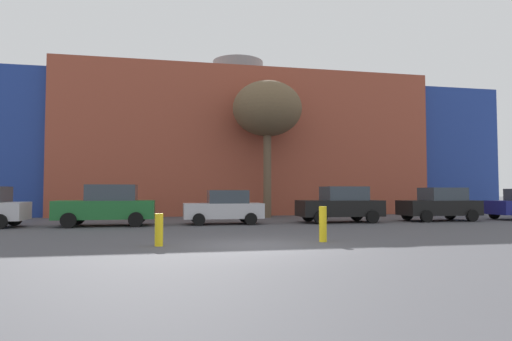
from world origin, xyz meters
The scene contains 9 objects.
ground_plane centered at (0.00, 0.00, 0.00)m, with size 200.00×200.00×0.00m, color #47474C.
building_backdrop centered at (2.87, 21.39, 4.90)m, with size 37.93×12.22×11.90m.
parked_car_1 centered at (-5.22, 8.55, 0.94)m, with size 4.37×2.14×1.90m.
parked_car_2 centered at (0.19, 8.55, 0.82)m, with size 3.79×1.86×1.64m.
parked_car_3 centered at (6.19, 8.55, 0.91)m, with size 4.23×2.08×1.83m.
parked_car_4 centered at (11.86, 8.55, 0.89)m, with size 4.12×2.02×1.79m.
bare_tree_0 centered at (3.43, 13.31, 6.58)m, with size 4.25×4.25×8.36m.
bollard_yellow_0 centered at (2.33, 0.62, 0.56)m, with size 0.24×0.24×1.11m, color yellow.
bollard_yellow_1 centered at (-2.73, 0.54, 0.47)m, with size 0.24×0.24×0.95m, color yellow.
Camera 1 is at (-2.46, -12.47, 1.59)m, focal length 30.50 mm.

